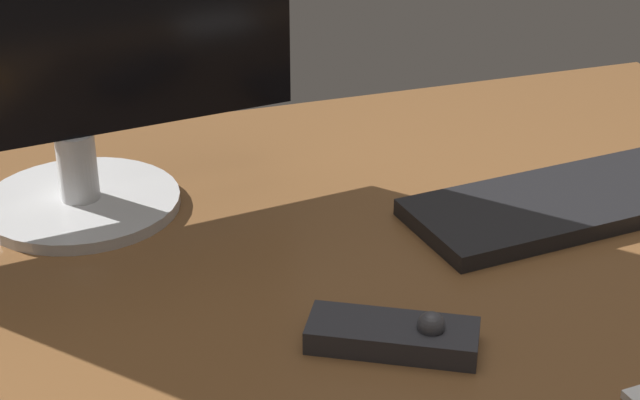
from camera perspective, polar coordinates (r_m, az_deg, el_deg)
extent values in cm
cube|color=brown|center=(106.18, -2.28, -4.09)|extent=(140.00, 84.00, 2.00)
cylinder|color=silver|center=(119.56, -12.87, -0.15)|extent=(21.91, 21.91, 1.30)
cylinder|color=silver|center=(117.65, -13.09, 1.80)|extent=(4.33, 4.33, 7.68)
cube|color=black|center=(120.01, 13.94, -0.01)|extent=(40.46, 18.19, 1.90)
cube|color=#2D2D33|center=(93.33, 3.97, -7.39)|extent=(15.91, 12.27, 2.23)
sphere|color=#3F3F44|center=(92.24, 6.08, -6.79)|extent=(2.43, 2.43, 2.43)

